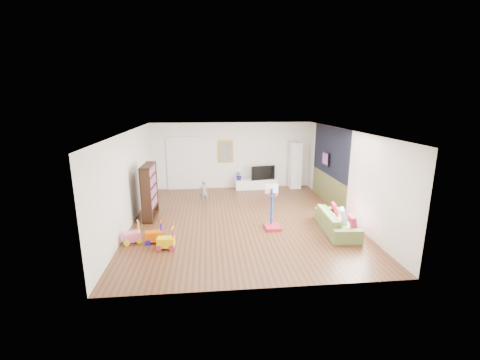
{
  "coord_description": "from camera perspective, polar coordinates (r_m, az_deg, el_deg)",
  "views": [
    {
      "loc": [
        -0.97,
        -9.22,
        3.55
      ],
      "look_at": [
        0.0,
        0.4,
        1.15
      ],
      "focal_mm": 24.0,
      "sensor_mm": 36.0,
      "label": 1
    }
  ],
  "objects": [
    {
      "name": "wall_back",
      "position": [
        13.19,
        -1.46,
        4.34
      ],
      "size": [
        6.5,
        0.0,
        2.7
      ],
      "primitive_type": "cube",
      "color": "silver",
      "rests_on": "ground"
    },
    {
      "name": "wall_right",
      "position": [
        10.38,
        18.39,
        0.98
      ],
      "size": [
        0.0,
        7.5,
        2.7
      ],
      "primitive_type": "cube",
      "color": "silver",
      "rests_on": "ground"
    },
    {
      "name": "artwork_right",
      "position": [
        11.76,
        14.98,
        3.67
      ],
      "size": [
        0.04,
        0.56,
        0.46
      ],
      "primitive_type": "cube",
      "color": "#7F3F8C",
      "rests_on": "wall_right"
    },
    {
      "name": "tall_cabinet",
      "position": [
        13.43,
        9.77,
        2.6
      ],
      "size": [
        0.47,
        0.47,
        1.91
      ],
      "primitive_type": "cube",
      "rotation": [
        0.0,
        0.0,
        0.05
      ],
      "color": "white",
      "rests_on": "ground"
    },
    {
      "name": "floor",
      "position": [
        9.93,
        0.23,
        -7.01
      ],
      "size": [
        6.5,
        7.5,
        0.0
      ],
      "primitive_type": "cube",
      "color": "brown",
      "rests_on": "ground"
    },
    {
      "name": "ride_on_yellow",
      "position": [
        8.17,
        -13.07,
        -10.07
      ],
      "size": [
        0.44,
        0.29,
        0.56
      ],
      "primitive_type": "cube",
      "rotation": [
        0.0,
        0.0,
        -0.07
      ],
      "color": "#FFD303",
      "rests_on": "ground"
    },
    {
      "name": "bookshelf",
      "position": [
        10.2,
        -15.79,
        -2.0
      ],
      "size": [
        0.33,
        1.16,
        1.68
      ],
      "primitive_type": "cube",
      "rotation": [
        0.0,
        0.0,
        -0.02
      ],
      "color": "black",
      "rests_on": "ground"
    },
    {
      "name": "pillow_center",
      "position": [
        9.4,
        17.91,
        -6.07
      ],
      "size": [
        0.21,
        0.42,
        0.4
      ],
      "primitive_type": "cube",
      "rotation": [
        0.0,
        0.0,
        -0.28
      ],
      "color": "silver",
      "rests_on": "sofa"
    },
    {
      "name": "doorway",
      "position": [
        13.2,
        -9.7,
        2.83
      ],
      "size": [
        1.45,
        0.06,
        2.1
      ],
      "primitive_type": "cube",
      "color": "white",
      "rests_on": "ground"
    },
    {
      "name": "sofa",
      "position": [
        9.37,
        16.84,
        -7.11
      ],
      "size": [
        0.87,
        1.97,
        0.56
      ],
      "primitive_type": "imported",
      "rotation": [
        0.0,
        0.0,
        1.51
      ],
      "color": "olive",
      "rests_on": "ground"
    },
    {
      "name": "ride_on_orange",
      "position": [
        8.56,
        -15.07,
        -8.98
      ],
      "size": [
        0.46,
        0.32,
        0.57
      ],
      "primitive_type": "cube",
      "rotation": [
        0.0,
        0.0,
        0.14
      ],
      "color": "#E55A01",
      "rests_on": "ground"
    },
    {
      "name": "navy_accent",
      "position": [
        11.55,
        15.72,
        4.96
      ],
      "size": [
        0.01,
        3.2,
        1.7
      ],
      "primitive_type": "cube",
      "color": "black",
      "rests_on": "wall_right"
    },
    {
      "name": "basketball_hoop",
      "position": [
        9.07,
        5.84,
        -4.88
      ],
      "size": [
        0.45,
        0.54,
        1.27
      ],
      "primitive_type": "cube",
      "rotation": [
        0.0,
        0.0,
        0.02
      ],
      "color": "red",
      "rests_on": "ground"
    },
    {
      "name": "wall_front",
      "position": [
        5.98,
        4.03,
        -7.71
      ],
      "size": [
        6.5,
        0.0,
        2.7
      ],
      "primitive_type": "cube",
      "color": "silver",
      "rests_on": "ground"
    },
    {
      "name": "vase_plant",
      "position": [
        13.05,
        -0.14,
        0.85
      ],
      "size": [
        0.42,
        0.39,
        0.4
      ],
      "primitive_type": "imported",
      "rotation": [
        0.0,
        0.0,
        0.21
      ],
      "color": "navy",
      "rests_on": "media_console"
    },
    {
      "name": "painting_back",
      "position": [
        13.11,
        -2.55,
        5.15
      ],
      "size": [
        0.62,
        0.06,
        0.92
      ],
      "primitive_type": "cube",
      "color": "gold",
      "rests_on": "wall_back"
    },
    {
      "name": "olive_wainscot",
      "position": [
        11.82,
        15.3,
        -1.51
      ],
      "size": [
        0.01,
        3.2,
        1.0
      ],
      "primitive_type": "cube",
      "color": "brown",
      "rests_on": "wall_right"
    },
    {
      "name": "wall_left",
      "position": [
        9.75,
        -19.12,
        0.11
      ],
      "size": [
        0.0,
        7.5,
        2.7
      ],
      "primitive_type": "cube",
      "color": "silver",
      "rests_on": "ground"
    },
    {
      "name": "pillow_left",
      "position": [
        8.94,
        19.45,
        -7.24
      ],
      "size": [
        0.18,
        0.42,
        0.41
      ],
      "primitive_type": "cube",
      "rotation": [
        0.0,
        0.0,
        -0.17
      ],
      "color": "#B01F46",
      "rests_on": "sofa"
    },
    {
      "name": "child",
      "position": [
        11.42,
        -6.46,
        -2.05
      ],
      "size": [
        0.34,
        0.26,
        0.84
      ],
      "primitive_type": "imported",
      "rotation": [
        0.0,
        0.0,
        3.35
      ],
      "color": "slate",
      "rests_on": "ground"
    },
    {
      "name": "ride_on_pink",
      "position": [
        8.71,
        -18.7,
        -8.89
      ],
      "size": [
        0.49,
        0.41,
        0.56
      ],
      "primitive_type": "cube",
      "rotation": [
        0.0,
        0.0,
        0.41
      ],
      "color": "pink",
      "rests_on": "ground"
    },
    {
      "name": "pillow_right",
      "position": [
        9.87,
        16.49,
        -5.0
      ],
      "size": [
        0.16,
        0.38,
        0.37
      ],
      "primitive_type": "cube",
      "rotation": [
        0.0,
        0.0,
        -0.18
      ],
      "color": "#B30D2D",
      "rests_on": "sofa"
    },
    {
      "name": "tv",
      "position": [
        13.2,
        3.98,
        1.36
      ],
      "size": [
        1.02,
        0.34,
        0.58
      ],
      "primitive_type": "imported",
      "rotation": [
        0.0,
        0.0,
        0.21
      ],
      "color": "black",
      "rests_on": "media_console"
    },
    {
      "name": "media_console",
      "position": [
        13.25,
        2.81,
        -0.74
      ],
      "size": [
        1.69,
        0.49,
        0.39
      ],
      "primitive_type": "cube",
      "rotation": [
        0.0,
        0.0,
        0.04
      ],
      "color": "white",
      "rests_on": "ground"
    },
    {
      "name": "ceiling",
      "position": [
        9.31,
        0.25,
        8.7
      ],
      "size": [
        6.5,
        7.5,
        0.0
      ],
      "primitive_type": "cube",
      "color": "white",
      "rests_on": "ground"
    }
  ]
}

